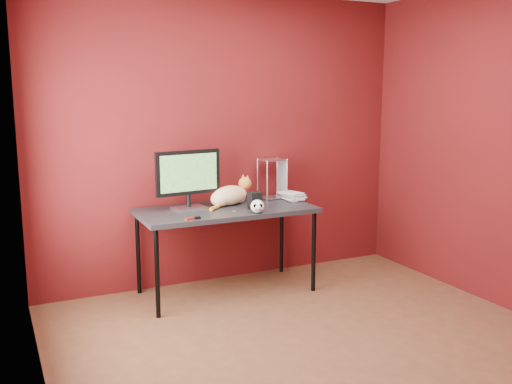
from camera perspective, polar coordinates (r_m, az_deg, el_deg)
name	(u,v)px	position (r m, az deg, el deg)	size (l,w,h in m)	color
room	(330,139)	(3.64, 7.37, 5.33)	(3.52, 3.52, 2.61)	#53311C
desk	(226,214)	(4.89, -3.01, -2.21)	(1.50, 0.70, 0.75)	black
monitor	(188,177)	(4.82, -6.80, 1.53)	(0.58, 0.22, 0.50)	#B9B8BD
cat	(230,195)	(5.00, -2.63, -0.31)	(0.49, 0.34, 0.25)	orange
skull_mug	(257,206)	(4.67, 0.14, -1.44)	(0.11, 0.12, 0.11)	white
speaker	(255,201)	(4.84, -0.12, -0.91)	(0.12, 0.12, 0.14)	black
book_stack	(286,156)	(5.16, 3.05, 3.59)	(0.20, 0.24, 0.81)	beige
wire_rack	(272,179)	(5.29, 1.64, 1.36)	(0.23, 0.19, 0.37)	#B9B8BD
pocket_knife	(190,219)	(4.47, -6.65, -2.69)	(0.08, 0.02, 0.02)	#A3190C
black_gadget	(198,218)	(4.49, -5.85, -2.58)	(0.04, 0.03, 0.02)	black
washer	(234,211)	(4.76, -2.18, -1.91)	(0.04, 0.04, 0.00)	#B9B8BD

